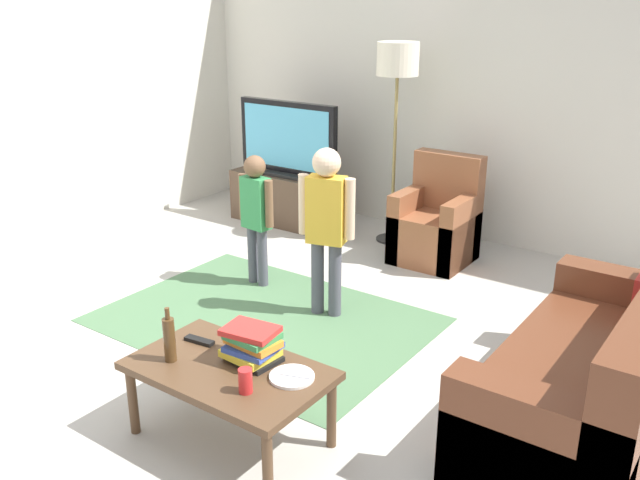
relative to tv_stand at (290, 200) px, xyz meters
The scene contains 16 objects.
ground 2.80m from the tv_stand, 55.59° to the right, with size 7.80×7.80×0.00m, color #B2ADA3.
wall_back 2.05m from the tv_stand, 24.03° to the left, with size 6.00×0.12×2.70m, color silver.
area_rug 2.17m from the tv_stand, 57.03° to the right, with size 2.20×1.60×0.01m, color #4C724C.
tv_stand is the anchor object (origin of this frame).
tv 0.60m from the tv_stand, 90.00° to the right, with size 1.10×0.28×0.71m.
couch 3.85m from the tv_stand, 27.57° to the right, with size 0.80×1.80×0.86m.
armchair 1.62m from the tv_stand, ahead, with size 0.60×0.60×0.90m.
floor_lamp 1.69m from the tv_stand, ahead, with size 0.36×0.36×1.78m.
child_near_tv 1.57m from the tv_stand, 61.74° to the right, with size 0.35×0.17×1.03m.
child_center 2.13m from the tv_stand, 45.09° to the right, with size 0.39×0.21×1.21m.
coffee_table 3.52m from the tv_stand, 57.09° to the right, with size 1.00×0.60×0.42m.
book_stack 3.46m from the tv_stand, 55.24° to the right, with size 0.29×0.24×0.18m.
bottle 3.49m from the tv_stand, 62.05° to the right, with size 0.06×0.06×0.29m.
tv_remote 3.28m from the tv_stand, 60.55° to the right, with size 0.17×0.05×0.02m, color black.
soda_can 3.75m from the tv_stand, 55.26° to the right, with size 0.07×0.07×0.12m, color red.
plate 3.63m from the tv_stand, 51.97° to the right, with size 0.22×0.22×0.02m.
Camera 1 is at (2.43, -2.81, 2.16)m, focal length 38.37 mm.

